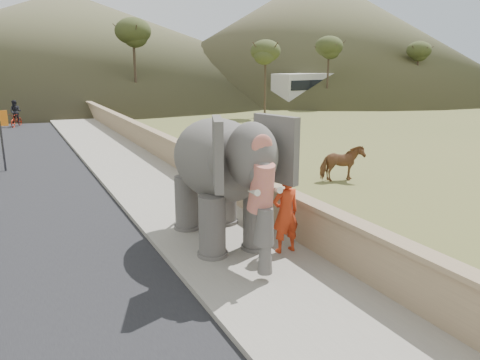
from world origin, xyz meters
name	(u,v)px	position (x,y,z in m)	size (l,w,h in m)	color
ground	(351,352)	(0.00, 0.00, 0.00)	(160.00, 160.00, 0.00)	olive
walkway	(157,189)	(0.00, 10.00, 0.07)	(3.00, 120.00, 0.15)	#9E9687
parapet	(202,170)	(1.65, 10.00, 0.55)	(0.30, 120.00, 1.10)	tan
signboard	(1,130)	(-4.50, 15.47, 1.64)	(0.60, 0.08, 2.40)	#2D2D33
cow	(342,163)	(6.41, 8.35, 0.65)	(0.70, 1.55, 1.31)	brown
distant_car	(281,97)	(20.96, 36.45, 0.72)	(1.70, 4.23, 1.44)	#B4B3BA
bus_white	(321,89)	(23.96, 33.77, 1.55)	(2.50, 11.00, 3.10)	beige
bus_orange	(365,88)	(29.34, 33.59, 1.55)	(2.50, 11.00, 3.10)	orange
hill_right	(316,34)	(36.00, 52.00, 8.00)	(56.00, 56.00, 16.00)	brown
hill_far	(68,42)	(5.00, 70.00, 7.00)	(80.00, 80.00, 14.00)	brown
elephant_and_man	(220,177)	(0.02, 4.80, 1.64)	(2.42, 4.24, 3.00)	#635F59
motorcyclist	(16,117)	(-3.67, 29.60, 0.68)	(1.18, 1.75, 1.76)	maroon
trees	(58,66)	(-1.01, 27.05, 3.96)	(47.77, 41.85, 9.08)	#473828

